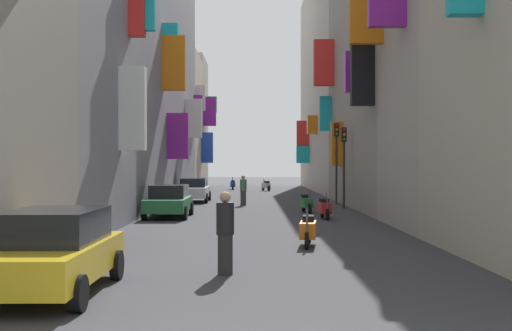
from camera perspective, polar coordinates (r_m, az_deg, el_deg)
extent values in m
plane|color=#38383D|center=(35.95, 0.00, -3.57)|extent=(140.00, 140.00, 0.00)
cube|color=gray|center=(24.77, -19.04, 11.29)|extent=(6.00, 12.40, 14.26)
cube|color=#19B2BF|center=(25.05, -10.53, 14.16)|extent=(0.98, 0.37, 1.69)
cube|color=white|center=(22.55, -11.43, 5.22)|extent=(0.93, 0.54, 3.01)
cube|color=gray|center=(41.44, -11.35, 10.53)|extent=(6.00, 21.59, 19.61)
cube|color=orange|center=(33.24, -7.66, 9.44)|extent=(1.21, 0.55, 2.90)
cube|color=purple|center=(50.11, -5.42, 5.42)|extent=(0.73, 0.45, 1.99)
cube|color=#19B2BF|center=(33.54, -7.99, 11.53)|extent=(0.82, 0.59, 1.70)
cube|color=white|center=(43.99, -5.84, 4.40)|extent=(1.16, 0.51, 2.78)
cube|color=purple|center=(34.50, -7.32, 2.74)|extent=(1.19, 0.43, 2.57)
cube|color=#BCB29E|center=(55.22, -8.46, 4.01)|extent=(6.00, 7.47, 12.07)
cube|color=white|center=(52.22, -5.20, 6.30)|extent=(0.77, 0.44, 2.12)
cube|color=blue|center=(57.46, -4.57, 1.67)|extent=(1.09, 0.60, 2.84)
cube|color=#9E9384|center=(62.70, -7.49, 3.96)|extent=(6.00, 7.60, 12.98)
cube|color=green|center=(63.26, -4.19, 5.69)|extent=(1.11, 0.46, 1.64)
cube|color=purple|center=(59.85, -4.34, 5.05)|extent=(1.24, 0.37, 2.81)
cube|color=#B2A899|center=(24.03, 19.95, 9.79)|extent=(6.00, 6.40, 12.74)
cube|color=orange|center=(25.46, 10.24, 13.50)|extent=(1.33, 0.37, 2.16)
cube|color=#9E9384|center=(34.75, 13.52, 9.23)|extent=(6.00, 15.79, 15.65)
cube|color=#19B2BF|center=(40.52, 6.51, 4.83)|extent=(0.80, 0.41, 2.29)
cube|color=black|center=(26.84, 9.91, 8.58)|extent=(0.99, 0.52, 2.86)
cube|color=red|center=(39.77, 6.36, 9.50)|extent=(1.28, 0.57, 2.92)
cube|color=purple|center=(29.33, 9.14, 8.61)|extent=(0.88, 0.53, 1.90)
cube|color=orange|center=(35.62, 7.55, 2.01)|extent=(0.66, 0.55, 2.57)
cube|color=#B2A899|center=(54.73, 8.38, 7.73)|extent=(6.00, 24.47, 19.08)
cube|color=red|center=(56.78, 4.38, 2.90)|extent=(1.11, 0.64, 2.54)
cube|color=#19B2BF|center=(56.14, 4.39, 1.02)|extent=(1.17, 0.35, 1.55)
cube|color=orange|center=(49.36, 5.27, 3.80)|extent=(0.81, 0.62, 1.49)
cube|color=white|center=(37.70, -5.82, -2.47)|extent=(1.73, 4.03, 0.62)
cube|color=black|center=(37.87, -5.80, -1.59)|extent=(1.52, 2.26, 0.53)
cylinder|color=black|center=(36.31, -4.67, -3.06)|extent=(0.18, 0.60, 0.60)
cylinder|color=black|center=(36.48, -7.38, -3.05)|extent=(0.18, 0.60, 0.60)
cylinder|color=black|center=(38.96, -4.37, -2.84)|extent=(0.18, 0.60, 0.60)
cylinder|color=black|center=(39.12, -6.90, -2.83)|extent=(0.18, 0.60, 0.60)
cube|color=gold|center=(11.73, -18.65, -8.41)|extent=(1.80, 4.10, 0.61)
cube|color=black|center=(11.85, -18.34, -5.38)|extent=(1.58, 2.29, 0.60)
cylinder|color=black|center=(10.25, -16.21, -11.40)|extent=(0.18, 0.60, 0.60)
cylinder|color=black|center=(12.83, -12.86, -9.05)|extent=(0.18, 0.60, 0.60)
cylinder|color=black|center=(13.33, -20.51, -8.70)|extent=(0.18, 0.60, 0.60)
cube|color=#236638|center=(27.03, -8.15, -3.59)|extent=(1.71, 3.91, 0.55)
cube|color=black|center=(27.19, -8.10, -2.39)|extent=(1.50, 2.19, 0.56)
cylinder|color=black|center=(25.66, -6.65, -4.41)|extent=(0.18, 0.60, 0.60)
cylinder|color=black|center=(25.91, -10.42, -4.37)|extent=(0.18, 0.60, 0.60)
cylinder|color=black|center=(28.22, -6.07, -3.99)|extent=(0.18, 0.60, 0.60)
cylinder|color=black|center=(28.45, -9.50, -3.96)|extent=(0.18, 0.60, 0.60)
cube|color=red|center=(26.22, 6.44, -3.95)|extent=(0.50, 1.05, 0.45)
cube|color=black|center=(26.39, 6.36, -3.26)|extent=(0.35, 0.58, 0.16)
cylinder|color=#4C4C51|center=(25.69, 6.64, -3.31)|extent=(0.08, 0.28, 0.68)
cylinder|color=black|center=(25.61, 6.69, -4.56)|extent=(0.13, 0.48, 0.48)
cylinder|color=black|center=(26.87, 6.20, -4.33)|extent=(0.13, 0.48, 0.48)
cube|color=#287F3D|center=(29.53, 4.74, -3.49)|extent=(0.58, 1.12, 0.45)
cube|color=black|center=(29.71, 4.66, -2.88)|extent=(0.39, 0.60, 0.16)
cylinder|color=#4C4C51|center=(28.99, 4.97, -2.91)|extent=(0.10, 0.28, 0.68)
cylinder|color=black|center=(28.89, 5.03, -4.02)|extent=(0.16, 0.49, 0.48)
cylinder|color=black|center=(30.19, 4.46, -3.83)|extent=(0.16, 0.49, 0.48)
cube|color=orange|center=(17.59, 4.88, -5.99)|extent=(0.60, 1.26, 0.45)
cube|color=black|center=(17.78, 4.91, -4.93)|extent=(0.39, 0.60, 0.16)
cylinder|color=#4C4C51|center=(16.96, 4.79, -5.12)|extent=(0.10, 0.28, 0.68)
cylinder|color=black|center=(16.87, 4.76, -7.02)|extent=(0.16, 0.49, 0.48)
cylinder|color=black|center=(18.36, 4.98, -6.43)|extent=(0.16, 0.49, 0.48)
cube|color=silver|center=(52.80, 0.93, -1.87)|extent=(0.79, 1.25, 0.45)
cube|color=black|center=(52.59, 1.02, -1.54)|extent=(0.48, 0.63, 0.16)
cylinder|color=#4C4C51|center=(53.34, 0.72, -1.50)|extent=(0.15, 0.28, 0.68)
cylinder|color=black|center=(53.49, 0.67, -2.08)|extent=(0.25, 0.49, 0.48)
cylinder|color=black|center=(52.13, 1.21, -2.14)|extent=(0.25, 0.49, 0.48)
cube|color=#2D4CAD|center=(55.39, -2.19, -1.77)|extent=(0.51, 1.18, 0.45)
cube|color=black|center=(55.17, -2.18, -1.46)|extent=(0.36, 0.58, 0.16)
cylinder|color=#4C4C51|center=(55.96, -2.20, -1.42)|extent=(0.08, 0.28, 0.68)
cylinder|color=black|center=(56.12, -2.21, -1.97)|extent=(0.13, 0.49, 0.48)
cylinder|color=black|center=(54.68, -2.16, -2.03)|extent=(0.13, 0.49, 0.48)
cylinder|color=#3D3D3D|center=(34.25, -1.20, -3.07)|extent=(0.32, 0.32, 0.82)
cylinder|color=#4C724C|center=(34.22, -1.20, -1.84)|extent=(0.38, 0.38, 0.65)
sphere|color=tan|center=(34.20, -1.20, -1.11)|extent=(0.22, 0.22, 0.22)
cylinder|color=#292929|center=(13.08, -2.89, -8.30)|extent=(0.36, 0.36, 0.85)
cylinder|color=black|center=(12.99, -2.89, -4.96)|extent=(0.43, 0.43, 0.68)
sphere|color=tan|center=(12.95, -2.89, -2.96)|extent=(0.23, 0.23, 0.23)
cylinder|color=#2D2D2D|center=(35.32, 7.51, -0.45)|extent=(0.12, 0.12, 3.92)
cube|color=black|center=(35.37, 7.52, 3.33)|extent=(0.26, 0.26, 0.75)
sphere|color=red|center=(35.25, 7.55, 3.75)|extent=(0.14, 0.14, 0.14)
sphere|color=orange|center=(35.23, 7.55, 3.35)|extent=(0.14, 0.14, 0.14)
sphere|color=green|center=(35.22, 7.55, 2.94)|extent=(0.14, 0.14, 0.14)
cylinder|color=#2D2D2D|center=(32.26, 8.21, -0.90)|extent=(0.12, 0.12, 3.49)
cube|color=black|center=(32.29, 8.21, 2.87)|extent=(0.26, 0.26, 0.75)
sphere|color=red|center=(32.16, 8.25, 3.33)|extent=(0.14, 0.14, 0.14)
sphere|color=orange|center=(32.15, 8.25, 2.88)|extent=(0.14, 0.14, 0.14)
sphere|color=green|center=(32.14, 8.25, 2.44)|extent=(0.14, 0.14, 0.14)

